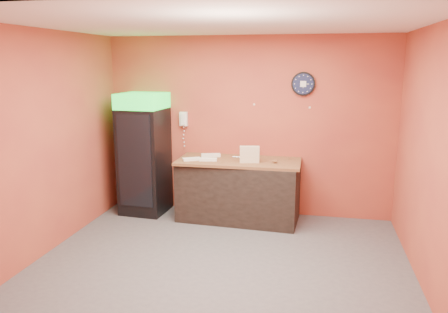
# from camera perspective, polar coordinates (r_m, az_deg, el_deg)

# --- Properties ---
(floor) EXTENTS (4.50, 4.50, 0.00)m
(floor) POSITION_cam_1_polar(r_m,az_deg,el_deg) (5.42, -0.47, -13.97)
(floor) COLOR #47474C
(floor) RESTS_ON ground
(back_wall) EXTENTS (4.50, 0.02, 2.80)m
(back_wall) POSITION_cam_1_polar(r_m,az_deg,el_deg) (6.90, 3.10, 3.94)
(back_wall) COLOR #B55133
(back_wall) RESTS_ON floor
(left_wall) EXTENTS (0.02, 4.00, 2.80)m
(left_wall) POSITION_cam_1_polar(r_m,az_deg,el_deg) (5.87, -22.48, 1.55)
(left_wall) COLOR #B55133
(left_wall) RESTS_ON floor
(right_wall) EXTENTS (0.02, 4.00, 2.80)m
(right_wall) POSITION_cam_1_polar(r_m,az_deg,el_deg) (5.00, 25.57, -0.46)
(right_wall) COLOR #B55133
(right_wall) RESTS_ON floor
(ceiling) EXTENTS (4.50, 4.00, 0.02)m
(ceiling) POSITION_cam_1_polar(r_m,az_deg,el_deg) (4.88, -0.53, 17.00)
(ceiling) COLOR white
(ceiling) RESTS_ON back_wall
(beverage_cooler) EXTENTS (0.71, 0.72, 1.92)m
(beverage_cooler) POSITION_cam_1_polar(r_m,az_deg,el_deg) (7.04, -10.48, 0.11)
(beverage_cooler) COLOR black
(beverage_cooler) RESTS_ON floor
(prep_counter) EXTENTS (1.85, 0.90, 0.90)m
(prep_counter) POSITION_cam_1_polar(r_m,az_deg,el_deg) (6.73, 1.92, -4.54)
(prep_counter) COLOR black
(prep_counter) RESTS_ON floor
(wall_clock) EXTENTS (0.36, 0.06, 0.36)m
(wall_clock) POSITION_cam_1_polar(r_m,az_deg,el_deg) (6.73, 10.31, 9.32)
(wall_clock) COLOR black
(wall_clock) RESTS_ON back_wall
(wall_phone) EXTENTS (0.12, 0.11, 0.23)m
(wall_phone) POSITION_cam_1_polar(r_m,az_deg,el_deg) (7.07, -5.31, 4.90)
(wall_phone) COLOR white
(wall_phone) RESTS_ON back_wall
(butcher_paper) EXTENTS (1.86, 0.85, 0.04)m
(butcher_paper) POSITION_cam_1_polar(r_m,az_deg,el_deg) (6.61, 1.95, -0.62)
(butcher_paper) COLOR brown
(butcher_paper) RESTS_ON prep_counter
(sub_roll_stack) EXTENTS (0.30, 0.15, 0.24)m
(sub_roll_stack) POSITION_cam_1_polar(r_m,az_deg,el_deg) (6.42, 3.35, 0.28)
(sub_roll_stack) COLOR beige
(sub_roll_stack) RESTS_ON butcher_paper
(wrapped_sandwich_left) EXTENTS (0.28, 0.22, 0.04)m
(wrapped_sandwich_left) POSITION_cam_1_polar(r_m,az_deg,el_deg) (6.59, -4.23, -0.34)
(wrapped_sandwich_left) COLOR white
(wrapped_sandwich_left) RESTS_ON butcher_paper
(wrapped_sandwich_mid) EXTENTS (0.28, 0.15, 0.04)m
(wrapped_sandwich_mid) POSITION_cam_1_polar(r_m,az_deg,el_deg) (6.55, -2.09, -0.39)
(wrapped_sandwich_mid) COLOR white
(wrapped_sandwich_mid) RESTS_ON butcher_paper
(wrapped_sandwich_right) EXTENTS (0.32, 0.21, 0.04)m
(wrapped_sandwich_right) POSITION_cam_1_polar(r_m,az_deg,el_deg) (6.84, -1.74, 0.17)
(wrapped_sandwich_right) COLOR white
(wrapped_sandwich_right) RESTS_ON butcher_paper
(kitchen_tool) EXTENTS (0.07, 0.07, 0.07)m
(kitchen_tool) POSITION_cam_1_polar(r_m,az_deg,el_deg) (6.74, 2.52, 0.09)
(kitchen_tool) COLOR silver
(kitchen_tool) RESTS_ON butcher_paper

